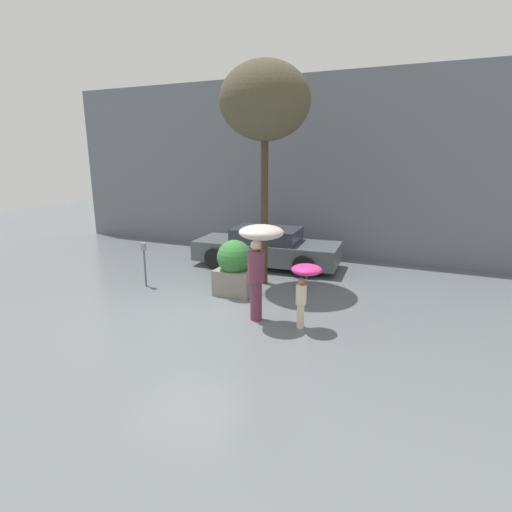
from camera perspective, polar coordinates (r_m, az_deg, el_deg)
ground_plane at (r=9.08m, az=-9.48°, el=-8.16°), size 40.00×40.00×0.00m
building_facade at (r=14.29m, az=4.55°, el=12.46°), size 18.00×0.30×6.00m
planter_box at (r=9.95m, az=-3.09°, el=-1.58°), size 0.96×0.86×1.41m
person_adult at (r=8.12m, az=0.47°, el=0.89°), size 0.91×0.91×2.07m
person_child at (r=7.96m, az=6.99°, el=-3.36°), size 0.61×0.61×1.34m
parked_car_near at (r=12.58m, az=1.53°, el=1.14°), size 4.60×2.11×1.22m
street_tree at (r=10.58m, az=1.29°, el=21.06°), size 2.27×2.27×5.69m
parking_meter at (r=10.95m, az=-15.69°, el=0.12°), size 0.14×0.14×1.19m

